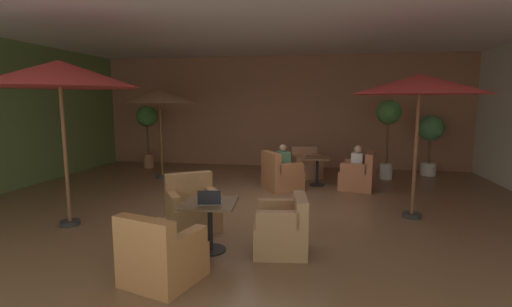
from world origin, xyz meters
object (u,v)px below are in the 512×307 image
Objects in this scene: iced_drink_cup at (204,196)px; armchair_front_right_north at (359,175)px; open_laptop at (210,200)px; cafe_table_front_right at (317,165)px; armchair_front_left_south at (161,257)px; armchair_front_left_north at (282,230)px; patron_blue_shirt at (283,160)px; patron_by_window at (358,160)px; armchair_front_left_east at (192,209)px; armchair_front_right_south at (281,175)px; armchair_front_right_east at (306,166)px; potted_tree_mid_right at (430,134)px; patio_umbrella_center_beige at (420,85)px; potted_tree_left_corner at (388,121)px; cafe_table_front_left at (210,215)px; patio_umbrella_tall_red at (59,74)px; potted_tree_mid_left at (147,123)px; patio_umbrella_near_wall at (159,96)px.

armchair_front_right_north is at bearing 58.08° from iced_drink_cup.
cafe_table_front_right is at bearing 72.85° from open_laptop.
armchair_front_left_south is 5.78m from armchair_front_right_north.
armchair_front_left_north is 0.84× the size of armchair_front_right_north.
patron_blue_shirt is 1.05× the size of patron_by_window.
armchair_front_right_south reaches higher than armchair_front_left_east.
armchair_front_right_east reaches higher than cafe_table_front_right.
potted_tree_mid_right reaches higher than open_laptop.
patio_umbrella_center_beige reaches higher than potted_tree_mid_right.
armchair_front_left_south is 1.59× the size of patron_by_window.
patron_by_window is at bearing 167.16° from armchair_front_right_north.
potted_tree_left_corner is 3.20m from patron_blue_shirt.
armchair_front_left_east is at bearing -129.11° from potted_tree_left_corner.
armchair_front_left_north is 1.69m from armchair_front_left_south.
cafe_table_front_left is at bearing -45.31° from iced_drink_cup.
armchair_front_left_east is 1.19m from open_laptop.
patio_umbrella_center_beige reaches higher than armchair_front_right_north.
armchair_front_right_east is (-1.30, 1.17, -0.02)m from armchair_front_right_north.
patio_umbrella_tall_red reaches higher than potted_tree_mid_right.
patron_by_window is at bearing 60.62° from cafe_table_front_left.
potted_tree_mid_left reaches higher than armchair_front_right_south.
patio_umbrella_center_beige reaches higher than armchair_front_right_south.
cafe_table_front_right is 1.02m from armchair_front_right_east.
armchair_front_left_north is at bearing -24.58° from armchair_front_left_east.
iced_drink_cup is at bearing -11.08° from patio_umbrella_tall_red.
patron_blue_shirt is at bearing 81.67° from open_laptop.
potted_tree_mid_left is (-4.41, 2.14, 1.06)m from armchair_front_right_south.
cafe_table_front_left is 1.23× the size of patron_blue_shirt.
patio_umbrella_near_wall reaches higher than armchair_front_right_north.
potted_tree_mid_right is at bearing 56.46° from armchair_front_left_south.
patio_umbrella_near_wall is at bearing 168.12° from patron_blue_shirt.
iced_drink_cup is (2.64, -4.43, -1.44)m from patio_umbrella_near_wall.
patron_blue_shirt is (-1.78, -0.31, 0.38)m from armchair_front_right_north.
patron_blue_shirt is (-2.52, 1.77, -1.64)m from patio_umbrella_center_beige.
patron_by_window is at bearing 58.59° from iced_drink_cup.
armchair_front_left_south is 3.59m from patio_umbrella_tall_red.
patio_umbrella_tall_red is at bearing 172.41° from armchair_front_left_north.
iced_drink_cup is at bearing -100.54° from armchair_front_right_south.
armchair_front_left_south is at bearing -100.49° from patron_blue_shirt.
patio_umbrella_tall_red is (-2.36, 1.59, 2.19)m from armchair_front_left_south.
armchair_front_left_north is 5.93m from potted_tree_left_corner.
cafe_table_front_right is 0.33× the size of potted_tree_left_corner.
open_laptop is at bearing -57.80° from armchair_front_left_east.
armchair_front_right_north is at bearing 60.94° from open_laptop.
cafe_table_front_right is 1.16× the size of patron_by_window.
open_laptop is (-1.06, -5.42, 0.44)m from armchair_front_right_east.
armchair_front_right_east is 1.75m from patron_by_window.
armchair_front_left_south is at bearing -81.41° from armchair_front_left_east.
iced_drink_cup is (0.44, -0.72, 0.43)m from armchair_front_left_east.
armchair_front_right_east is at bearing 11.33° from patio_umbrella_near_wall.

